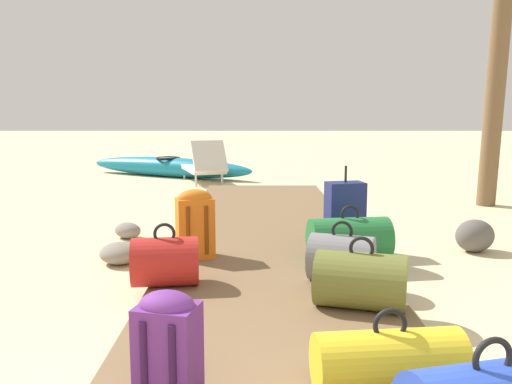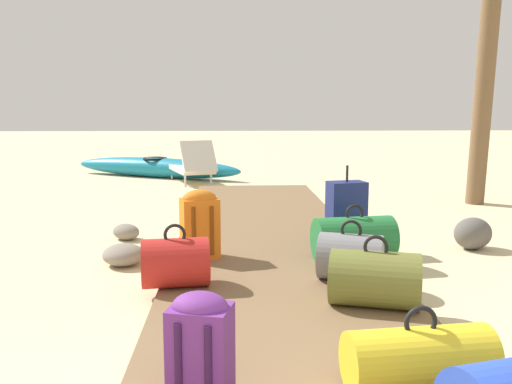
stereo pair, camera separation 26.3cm
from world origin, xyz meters
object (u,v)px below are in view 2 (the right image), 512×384
object	(u,v)px
duffel_bag_yellow	(419,358)
duffel_bag_grey	(351,257)
lounge_chair	(192,166)
duffel_bag_green	(354,238)
duffel_bag_olive	(375,279)
backpack_purple	(200,341)
duffel_bag_red	(175,262)
suitcase_navy	(346,212)
backpack_orange	(200,222)
kayak	(155,167)

from	to	relation	value
duffel_bag_yellow	duffel_bag_grey	xyz separation A→B (m)	(0.03, 1.66, 0.03)
duffel_bag_grey	lounge_chair	size ratio (longest dim) A/B	0.35
duffel_bag_green	duffel_bag_olive	bearing A→B (deg)	-95.81
duffel_bag_olive	backpack_purple	bearing A→B (deg)	-134.83
duffel_bag_red	suitcase_navy	bearing A→B (deg)	39.89
suitcase_navy	duffel_bag_grey	bearing A→B (deg)	-100.05
backpack_orange	duffel_bag_yellow	size ratio (longest dim) A/B	0.84
duffel_bag_grey	kayak	world-z (taller)	duffel_bag_grey
duffel_bag_green	kayak	xyz separation A→B (m)	(-2.60, 6.61, -0.07)
duffel_bag_red	backpack_purple	distance (m)	1.60
backpack_orange	backpack_purple	size ratio (longest dim) A/B	1.25
duffel_bag_yellow	kayak	xyz separation A→B (m)	(-2.41, 8.86, -0.03)
duffel_bag_green	backpack_purple	distance (m)	2.57
backpack_orange	lounge_chair	xyz separation A→B (m)	(-0.44, 5.52, -0.07)
duffel_bag_green	suitcase_navy	size ratio (longest dim) A/B	0.96
backpack_orange	duffel_bag_green	distance (m)	1.36
duffel_bag_red	duffel_bag_olive	distance (m)	1.45
lounge_chair	kayak	distance (m)	1.29
duffel_bag_olive	backpack_purple	world-z (taller)	backpack_purple
suitcase_navy	duffel_bag_grey	distance (m)	1.21
suitcase_navy	lounge_chair	xyz separation A→B (m)	(-1.84, 5.02, -0.06)
duffel_bag_red	duffel_bag_olive	size ratio (longest dim) A/B	0.79
backpack_orange	duffel_bag_grey	size ratio (longest dim) A/B	1.07
duffel_bag_red	suitcase_navy	distance (m)	2.01
backpack_orange	duffel_bag_olive	world-z (taller)	backpack_orange
duffel_bag_green	lounge_chair	size ratio (longest dim) A/B	0.45
backpack_orange	duffel_bag_olive	bearing A→B (deg)	-45.86
duffel_bag_green	kayak	distance (m)	7.10
duffel_bag_olive	duffel_bag_grey	distance (m)	0.58
duffel_bag_olive	lounge_chair	size ratio (longest dim) A/B	0.41
duffel_bag_yellow	lounge_chair	distance (m)	8.03
duffel_bag_red	backpack_purple	world-z (taller)	backpack_purple
backpack_orange	backpack_purple	bearing A→B (deg)	-86.86
backpack_orange	duffel_bag_yellow	world-z (taller)	backpack_orange
suitcase_navy	kayak	world-z (taller)	suitcase_navy
duffel_bag_red	kayak	bearing A→B (deg)	98.70
backpack_orange	duffel_bag_red	world-z (taller)	backpack_orange
backpack_orange	suitcase_navy	world-z (taller)	suitcase_navy
suitcase_navy	lounge_chair	distance (m)	5.34
duffel_bag_red	lounge_chair	bearing A→B (deg)	92.70
duffel_bag_olive	kayak	world-z (taller)	duffel_bag_olive
lounge_chair	kayak	xyz separation A→B (m)	(-0.82, 0.99, -0.13)
duffel_bag_grey	backpack_purple	bearing A→B (deg)	-122.25
duffel_bag_olive	suitcase_navy	world-z (taller)	suitcase_navy
kayak	duffel_bag_grey	bearing A→B (deg)	-71.23
duffel_bag_yellow	backpack_purple	size ratio (longest dim) A/B	1.48
suitcase_navy	backpack_orange	bearing A→B (deg)	-160.42
duffel_bag_olive	duffel_bag_red	bearing A→B (deg)	160.80
duffel_bag_olive	duffel_bag_yellow	bearing A→B (deg)	-93.75
duffel_bag_red	backpack_orange	bearing A→B (deg)	79.95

